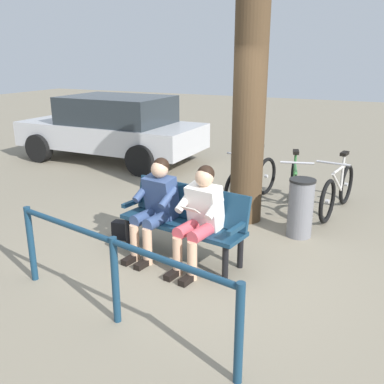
% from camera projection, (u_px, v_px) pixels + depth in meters
% --- Properties ---
extents(ground_plane, '(40.00, 40.00, 0.00)m').
position_uv_depth(ground_plane, '(203.00, 261.00, 5.23)').
color(ground_plane, gray).
extents(bench, '(1.66, 0.74, 0.87)m').
position_uv_depth(bench, '(185.00, 216.00, 5.26)').
color(bench, navy).
rests_on(bench, ground).
extents(person_reading, '(0.53, 0.81, 1.20)m').
position_uv_depth(person_reading, '(200.00, 213.00, 4.91)').
color(person_reading, white).
rests_on(person_reading, ground).
extents(person_companion, '(0.53, 0.81, 1.20)m').
position_uv_depth(person_companion, '(156.00, 203.00, 5.26)').
color(person_companion, '#334772').
rests_on(person_companion, ground).
extents(handbag, '(0.31, 0.17, 0.24)m').
position_uv_depth(handbag, '(124.00, 230.00, 5.84)').
color(handbag, black).
rests_on(handbag, ground).
extents(tree_trunk, '(0.47, 0.47, 3.33)m').
position_uv_depth(tree_trunk, '(250.00, 108.00, 6.06)').
color(tree_trunk, '#4C3823').
rests_on(tree_trunk, ground).
extents(litter_bin, '(0.35, 0.35, 0.80)m').
position_uv_depth(litter_bin, '(301.00, 208.00, 5.85)').
color(litter_bin, slate).
rests_on(litter_bin, ground).
extents(bicycle_purple, '(0.48, 1.67, 0.94)m').
position_uv_depth(bicycle_purple, '(338.00, 191.00, 6.73)').
color(bicycle_purple, black).
rests_on(bicycle_purple, ground).
extents(bicycle_blue, '(0.57, 1.64, 0.94)m').
position_uv_depth(bicycle_blue, '(294.00, 189.00, 6.81)').
color(bicycle_blue, black).
rests_on(bicycle_blue, ground).
extents(bicycle_orange, '(0.52, 1.66, 0.94)m').
position_uv_depth(bicycle_orange, '(252.00, 181.00, 7.23)').
color(bicycle_orange, black).
rests_on(bicycle_orange, ground).
extents(railing_fence, '(2.63, 0.60, 0.85)m').
position_uv_depth(railing_fence, '(114.00, 265.00, 3.89)').
color(railing_fence, navy).
rests_on(railing_fence, ground).
extents(parked_car, '(4.22, 2.05, 1.47)m').
position_uv_depth(parked_car, '(113.00, 127.00, 9.95)').
color(parked_car, silver).
rests_on(parked_car, ground).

